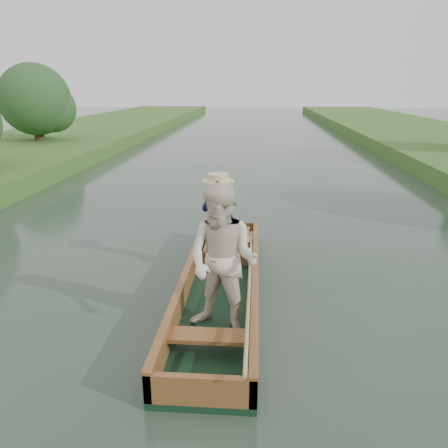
{
  "coord_description": "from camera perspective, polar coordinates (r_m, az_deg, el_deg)",
  "views": [
    {
      "loc": [
        0.49,
        -5.94,
        3.03
      ],
      "look_at": [
        0.0,
        0.6,
        0.95
      ],
      "focal_mm": 35.0,
      "sensor_mm": 36.0,
      "label": 1
    }
  ],
  "objects": [
    {
      "name": "trees_far",
      "position": [
        14.66,
        2.96,
        15.12
      ],
      "size": [
        22.7,
        13.77,
        4.24
      ],
      "color": "#47331E",
      "rests_on": "ground"
    },
    {
      "name": "ground",
      "position": [
        6.69,
        -0.39,
        -9.35
      ],
      "size": [
        120.0,
        120.0,
        0.0
      ],
      "primitive_type": "plane",
      "color": "#283D30",
      "rests_on": "ground"
    },
    {
      "name": "punt",
      "position": [
        6.14,
        -0.24,
        -4.96
      ],
      "size": [
        1.23,
        5.13,
        1.96
      ],
      "color": "black",
      "rests_on": "ground"
    }
  ]
}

